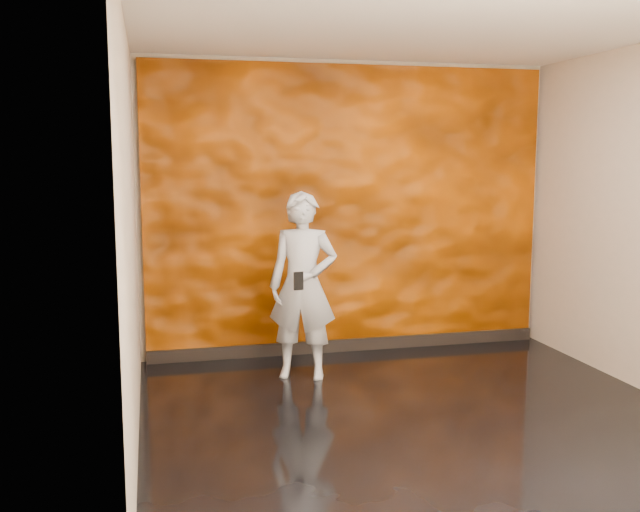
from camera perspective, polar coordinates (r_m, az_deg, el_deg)
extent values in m
cube|color=black|center=(5.36, 8.19, -12.92)|extent=(4.00, 4.00, 0.01)
cube|color=#C4B09C|center=(6.92, 2.29, 3.83)|extent=(4.00, 0.02, 2.80)
cube|color=#C4B09C|center=(3.28, 21.66, -1.31)|extent=(4.00, 0.02, 2.80)
cube|color=#C4B09C|center=(4.67, -14.91, 1.59)|extent=(0.02, 4.00, 2.80)
cube|color=white|center=(5.09, 8.84, 18.09)|extent=(4.00, 4.00, 0.01)
cube|color=#CD5500|center=(6.88, 2.38, 3.64)|extent=(3.90, 0.06, 2.75)
cube|color=black|center=(7.07, 2.41, -7.11)|extent=(3.90, 0.04, 0.12)
imported|color=#999EA8|center=(6.10, -1.37, -2.38)|extent=(0.68, 0.56, 1.61)
cube|color=black|center=(5.82, -1.73, -2.01)|extent=(0.08, 0.03, 0.15)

